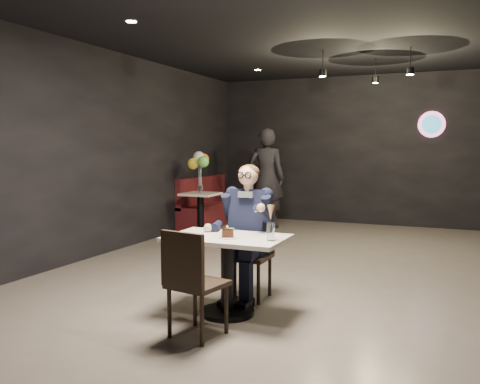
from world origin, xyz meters
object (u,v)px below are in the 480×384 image
at_px(passerby, 266,178).
at_px(side_table, 201,213).
at_px(main_table, 227,275).
at_px(chair_near, 198,282).
at_px(chair_far, 249,255).
at_px(booth_bench, 210,201).
at_px(seated_man, 249,230).
at_px(balloon_vase, 200,189).
at_px(sundae_glass, 271,231).

bearing_deg(passerby, side_table, 45.84).
relative_size(side_table, passerby, 0.39).
distance_m(main_table, chair_near, 0.60).
relative_size(chair_far, passerby, 0.48).
distance_m(chair_far, booth_bench, 4.94).
distance_m(seated_man, side_table, 3.95).
bearing_deg(balloon_vase, chair_near, -62.84).
distance_m(chair_near, balloon_vase, 4.93).
distance_m(chair_far, passerby, 4.70).
xyz_separation_m(main_table, balloon_vase, (-2.25, 3.79, 0.45)).
xyz_separation_m(chair_far, chair_near, (0.00, -1.14, 0.00)).
distance_m(seated_man, sundae_glass, 0.75).
distance_m(sundae_glass, booth_bench, 5.69).
xyz_separation_m(chair_far, passerby, (-1.43, 4.45, 0.50)).
distance_m(main_table, sundae_glass, 0.64).
relative_size(chair_far, sundae_glass, 5.72).
distance_m(chair_far, balloon_vase, 3.96).
height_order(chair_near, seated_man, seated_man).
bearing_deg(balloon_vase, sundae_glass, -54.87).
height_order(main_table, chair_near, chair_near).
relative_size(chair_far, chair_near, 1.00).
bearing_deg(sundae_glass, main_table, 174.49).
distance_m(chair_near, side_table, 4.92).
xyz_separation_m(sundae_glass, side_table, (-2.69, 3.83, -0.45)).
relative_size(balloon_vase, passerby, 0.08).
distance_m(main_table, seated_man, 0.65).
relative_size(chair_near, booth_bench, 0.47).
distance_m(main_table, balloon_vase, 4.42).
bearing_deg(side_table, passerby, 56.07).
distance_m(chair_near, passerby, 5.79).
relative_size(sundae_glass, balloon_vase, 1.08).
height_order(sundae_glass, booth_bench, booth_bench).
height_order(seated_man, balloon_vase, seated_man).
height_order(booth_bench, balloon_vase, booth_bench).
bearing_deg(main_table, sundae_glass, -5.51).
relative_size(booth_bench, side_table, 2.58).
xyz_separation_m(seated_man, side_table, (-2.25, 3.24, -0.34)).
xyz_separation_m(seated_man, passerby, (-1.43, 4.45, 0.24)).
bearing_deg(passerby, chair_near, 94.13).
height_order(side_table, passerby, passerby).
distance_m(main_table, booth_bench, 5.42).
xyz_separation_m(booth_bench, balloon_vase, (0.30, -1.00, 0.34)).
xyz_separation_m(balloon_vase, passerby, (0.82, 1.21, 0.14)).
bearing_deg(chair_far, side_table, 124.76).
distance_m(main_table, passerby, 5.23).
relative_size(seated_man, balloon_vase, 9.67).
bearing_deg(chair_far, chair_near, -90.00).
height_order(chair_near, balloon_vase, chair_near).
xyz_separation_m(seated_man, balloon_vase, (-2.25, 3.24, 0.10)).
distance_m(side_table, balloon_vase, 0.45).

